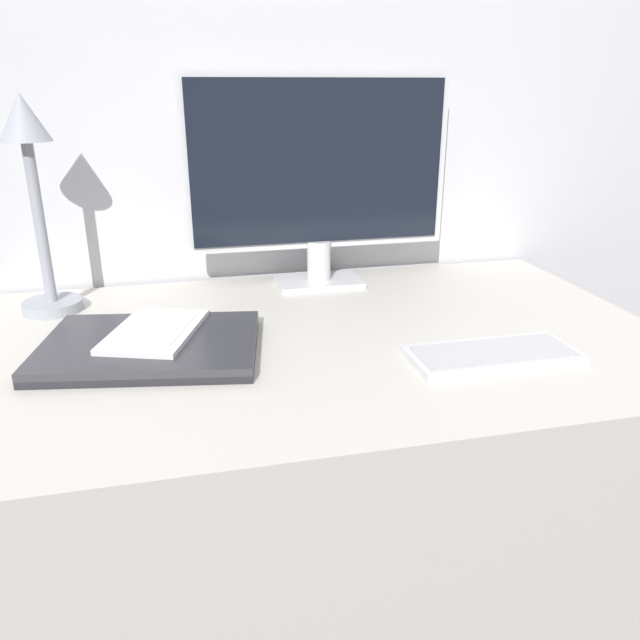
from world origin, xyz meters
TOP-DOWN VIEW (x-y plane):
  - wall_back at (0.00, 0.58)m, footprint 3.60×0.05m
  - desk at (0.00, 0.17)m, footprint 1.19×0.73m
  - monitor at (0.07, 0.45)m, footprint 0.54×0.11m
  - keyboard at (0.24, 0.02)m, footprint 0.26×0.11m
  - laptop at (-0.27, 0.16)m, footprint 0.37×0.29m
  - ereader at (-0.26, 0.18)m, footprint 0.18×0.22m
  - desk_lamp at (-0.45, 0.41)m, footprint 0.11×0.11m

SIDE VIEW (x-z plane):
  - desk at x=0.00m, z-range 0.00..0.70m
  - keyboard at x=0.24m, z-range 0.70..0.72m
  - laptop at x=-0.27m, z-range 0.70..0.73m
  - ereader at x=-0.26m, z-range 0.73..0.74m
  - monitor at x=0.07m, z-range 0.72..1.15m
  - desk_lamp at x=-0.45m, z-range 0.75..1.14m
  - wall_back at x=0.00m, z-range 0.00..2.40m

